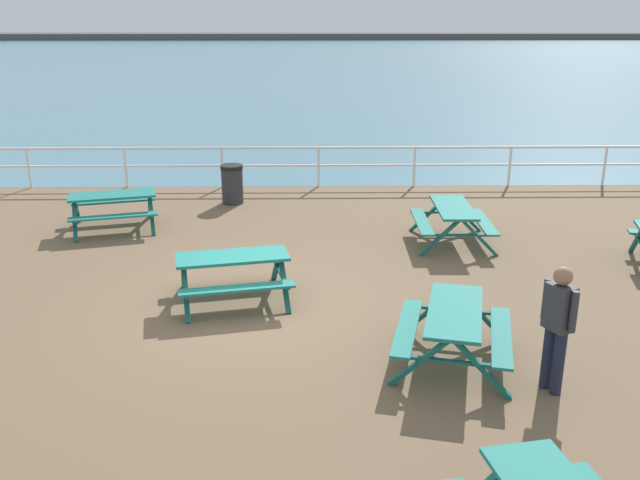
% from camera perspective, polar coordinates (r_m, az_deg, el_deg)
% --- Properties ---
extents(ground_plane, '(30.00, 24.00, 0.20)m').
position_cam_1_polar(ground_plane, '(11.32, -6.05, -5.82)').
color(ground_plane, brown).
extents(sea_band, '(142.00, 90.00, 0.01)m').
position_cam_1_polar(sea_band, '(63.18, -1.93, 14.53)').
color(sea_band, teal).
rests_on(sea_band, ground).
extents(distant_shoreline, '(142.00, 6.00, 1.80)m').
position_cam_1_polar(distant_shoreline, '(106.11, -1.55, 16.22)').
color(distant_shoreline, '#4C4C47').
rests_on(distant_shoreline, ground).
extents(seaward_railing, '(23.07, 0.07, 1.08)m').
position_cam_1_polar(seaward_railing, '(18.44, -4.12, 6.72)').
color(seaward_railing, white).
rests_on(seaward_railing, ground).
extents(picnic_table_near_left, '(2.12, 1.91, 0.80)m').
position_cam_1_polar(picnic_table_near_left, '(15.51, -16.73, 2.97)').
color(picnic_table_near_left, '#1E7A70').
rests_on(picnic_table_near_left, ground).
extents(picnic_table_mid_centre, '(2.07, 1.85, 0.80)m').
position_cam_1_polar(picnic_table_mid_centre, '(11.29, -7.22, -2.18)').
color(picnic_table_mid_centre, '#1E7A70').
rests_on(picnic_table_mid_centre, ground).
extents(picnic_table_far_left, '(1.89, 2.11, 0.80)m').
position_cam_1_polar(picnic_table_far_left, '(9.43, 11.01, -6.72)').
color(picnic_table_far_left, '#1E7A70').
rests_on(picnic_table_far_left, ground).
extents(picnic_table_far_right, '(1.58, 1.83, 0.80)m').
position_cam_1_polar(picnic_table_far_right, '(14.19, 10.91, 2.01)').
color(picnic_table_far_right, '#1E7A70').
rests_on(picnic_table_far_right, ground).
extents(visitor, '(0.35, 0.48, 1.66)m').
position_cam_1_polar(visitor, '(8.93, 19.02, -6.39)').
color(visitor, '#1E2338').
rests_on(visitor, ground).
extents(litter_bin, '(0.55, 0.55, 0.95)m').
position_cam_1_polar(litter_bin, '(17.02, -7.25, 4.61)').
color(litter_bin, '#2D2D33').
rests_on(litter_bin, ground).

